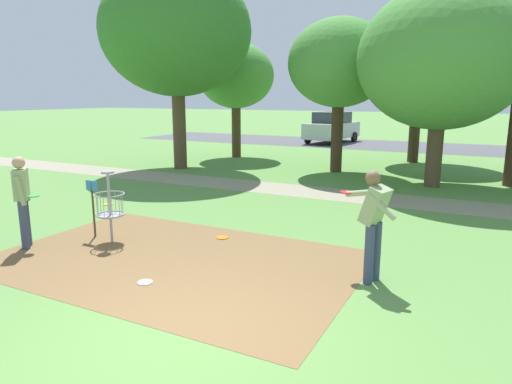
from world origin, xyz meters
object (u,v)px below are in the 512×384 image
(tree_far_center, at_px, (340,64))
(parked_car_leftmost, at_px, (332,127))
(player_throwing, at_px, (22,197))
(tree_mid_right, at_px, (442,59))
(tree_mid_left, at_px, (176,32))
(frisbee_near_basket, at_px, (222,238))
(frisbee_mid_grass, at_px, (145,282))
(tree_far_left, at_px, (236,76))
(frisbee_by_tee, at_px, (108,204))
(disc_golf_basket, at_px, (108,204))
(tree_near_right, at_px, (420,49))
(player_foreground_watching, at_px, (373,219))

(tree_far_center, relative_size, parked_car_leftmost, 1.25)
(player_throwing, height_order, tree_far_center, tree_far_center)
(tree_mid_right, relative_size, parked_car_leftmost, 1.35)
(player_throwing, relative_size, tree_mid_left, 0.23)
(frisbee_near_basket, distance_m, frisbee_mid_grass, 2.45)
(tree_mid_right, bearing_deg, tree_far_left, 159.42)
(frisbee_by_tee, bearing_deg, disc_golf_basket, -44.50)
(frisbee_mid_grass, relative_size, tree_near_right, 0.03)
(tree_far_center, xyz_separation_m, parked_car_leftmost, (-3.51, 10.32, -2.99))
(tree_far_left, bearing_deg, disc_golf_basket, -71.61)
(tree_mid_left, bearing_deg, tree_far_left, 86.05)
(tree_mid_left, bearing_deg, tree_mid_right, 3.74)
(tree_near_right, bearing_deg, frisbee_by_tee, -116.32)
(disc_golf_basket, bearing_deg, tree_far_left, 108.39)
(player_foreground_watching, relative_size, tree_mid_right, 0.29)
(tree_near_right, height_order, tree_mid_right, tree_near_right)
(disc_golf_basket, xyz_separation_m, tree_far_center, (1.36, 10.17, 3.16))
(tree_far_center, bearing_deg, tree_mid_left, -160.31)
(tree_mid_left, xyz_separation_m, tree_far_center, (5.66, 2.03, -1.20))
(disc_golf_basket, height_order, frisbee_by_tee, disc_golf_basket)
(player_foreground_watching, xyz_separation_m, tree_far_center, (-3.63, 9.83, 2.93))
(frisbee_by_tee, distance_m, parked_car_leftmost, 18.25)
(frisbee_by_tee, bearing_deg, player_foreground_watching, -14.76)
(player_foreground_watching, distance_m, tree_mid_left, 12.81)
(player_foreground_watching, bearing_deg, frisbee_mid_grass, -151.65)
(player_throwing, xyz_separation_m, frisbee_by_tee, (-1.19, 3.24, -0.96))
(disc_golf_basket, xyz_separation_m, frisbee_mid_grass, (1.96, -1.28, -0.74))
(player_throwing, xyz_separation_m, tree_far_left, (-2.91, 13.09, 2.69))
(player_foreground_watching, xyz_separation_m, parked_car_leftmost, (-7.13, 20.15, -0.06))
(frisbee_near_basket, relative_size, parked_car_leftmost, 0.05)
(tree_far_left, height_order, tree_far_center, tree_far_center)
(frisbee_near_basket, relative_size, frisbee_mid_grass, 1.06)
(tree_far_left, height_order, parked_car_leftmost, tree_far_left)
(disc_golf_basket, distance_m, player_throwing, 1.50)
(tree_mid_left, relative_size, tree_far_left, 1.46)
(tree_far_left, distance_m, tree_far_center, 5.73)
(player_throwing, bearing_deg, tree_far_left, 102.52)
(tree_near_right, xyz_separation_m, tree_mid_right, (1.39, -5.34, -0.79))
(frisbee_mid_grass, height_order, tree_near_right, tree_near_right)
(disc_golf_basket, relative_size, frisbee_near_basket, 5.83)
(player_foreground_watching, distance_m, tree_mid_right, 8.88)
(tree_mid_right, relative_size, tree_far_center, 1.09)
(tree_far_left, relative_size, parked_car_leftmost, 1.16)
(disc_golf_basket, relative_size, tree_mid_left, 0.19)
(tree_near_right, bearing_deg, player_foreground_watching, -84.00)
(frisbee_near_basket, relative_size, tree_near_right, 0.04)
(player_foreground_watching, bearing_deg, tree_far_left, 127.45)
(frisbee_mid_grass, xyz_separation_m, tree_far_center, (-0.61, 11.46, 3.91))
(player_throwing, bearing_deg, tree_mid_right, 58.12)
(frisbee_mid_grass, relative_size, parked_car_leftmost, 0.05)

